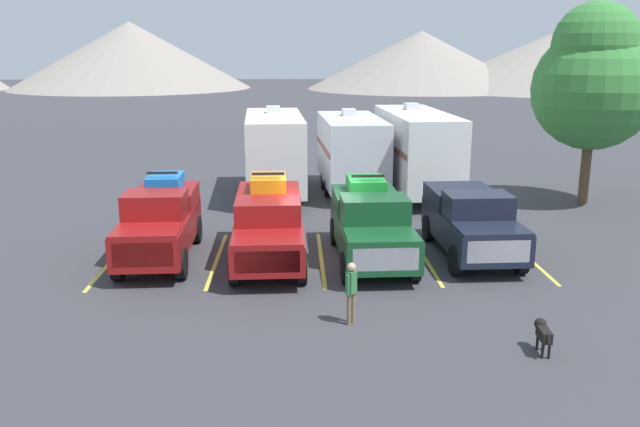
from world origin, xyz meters
name	(u,v)px	position (x,y,z in m)	size (l,w,h in m)	color
ground_plane	(321,258)	(0.00, 0.00, 0.00)	(240.00, 240.00, 0.00)	#38383D
pickup_truck_a	(160,220)	(-5.00, 0.25, 1.21)	(2.17, 5.42, 2.60)	maroon
pickup_truck_b	(269,222)	(-1.63, -0.02, 1.19)	(2.28, 5.85, 2.60)	maroon
pickup_truck_c	(371,223)	(1.54, -0.10, 1.17)	(2.33, 5.56, 2.52)	#144723
pickup_truck_d	(471,221)	(4.76, 0.23, 1.11)	(2.31, 5.28, 2.12)	black
lot_stripe_a	(111,261)	(-6.53, -0.02, 0.00)	(0.12, 5.50, 0.01)	gold
lot_stripe_b	(217,259)	(-3.26, -0.02, 0.00)	(0.12, 5.50, 0.01)	gold
lot_stripe_c	(321,258)	(0.00, -0.02, 0.00)	(0.12, 5.50, 0.01)	gold
lot_stripe_d	(424,257)	(3.26, -0.02, 0.00)	(0.12, 5.50, 0.01)	gold
lot_stripe_e	(526,256)	(6.53, -0.02, 0.00)	(0.12, 5.50, 0.01)	gold
camper_trailer_a	(274,150)	(-1.70, 9.02, 2.04)	(2.79, 8.22, 3.88)	white
camper_trailer_b	(351,150)	(1.73, 9.59, 1.95)	(2.88, 7.68, 3.70)	silver
camper_trailer_c	(416,148)	(4.58, 9.13, 2.09)	(2.88, 9.04, 3.97)	white
person_a	(351,289)	(0.51, -5.08, 0.88)	(0.28, 0.29, 1.54)	#726047
dog	(543,332)	(4.53, -6.73, 0.47)	(0.29, 0.85, 0.70)	black
tree_a	(594,78)	(11.32, 6.99, 5.21)	(4.94, 4.94, 8.24)	brown
mountain_ridge	(316,58)	(2.51, 86.64, 4.73)	(130.59, 45.31, 10.45)	gray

